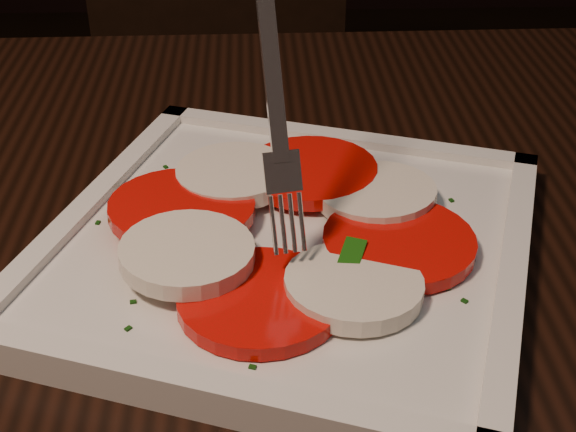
# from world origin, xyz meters

# --- Properties ---
(table) EXTENTS (1.21, 0.82, 0.75)m
(table) POSITION_xyz_m (-0.19, 0.26, 0.65)
(table) COLOR black
(table) RESTS_ON ground
(chair) EXTENTS (0.43, 0.43, 0.93)m
(chair) POSITION_xyz_m (-0.29, 1.08, 0.53)
(chair) COLOR black
(chair) RESTS_ON ground
(plate) EXTENTS (0.35, 0.35, 0.01)m
(plate) POSITION_xyz_m (-0.21, 0.28, 0.76)
(plate) COLOR silver
(plate) RESTS_ON table
(caprese_salad) EXTENTS (0.22, 0.22, 0.02)m
(caprese_salad) POSITION_xyz_m (-0.21, 0.28, 0.77)
(caprese_salad) COLOR red
(caprese_salad) RESTS_ON plate
(fork) EXTENTS (0.05, 0.08, 0.16)m
(fork) POSITION_xyz_m (-0.22, 0.28, 0.87)
(fork) COLOR white
(fork) RESTS_ON caprese_salad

